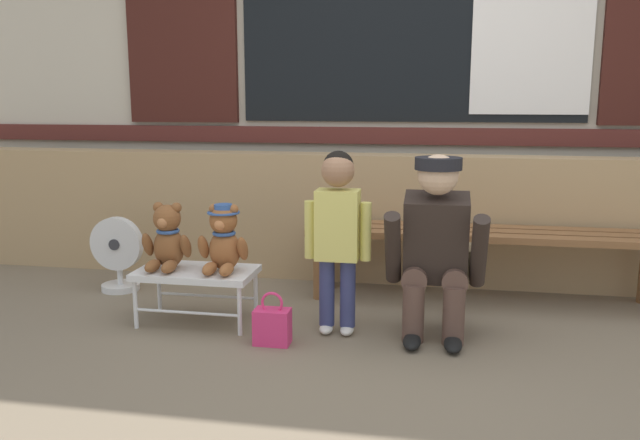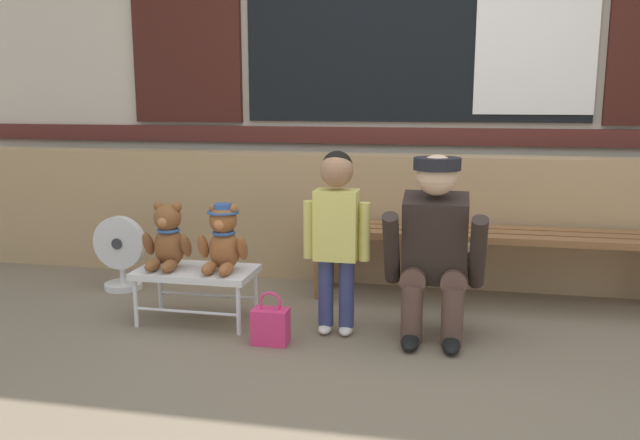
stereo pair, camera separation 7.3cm
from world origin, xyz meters
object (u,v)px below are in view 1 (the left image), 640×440
Objects in this scene: teddy_bear_plain at (167,239)px; child_standing at (338,222)px; small_display_bench at (196,275)px; teddy_bear_with_hat at (223,240)px; handbag_on_ground at (272,326)px; adult_crouching at (438,247)px; floor_fan at (118,254)px; wooden_bench_long at (482,241)px.

child_standing reaches higher than teddy_bear_plain.
teddy_bear_with_hat is at bearing 0.77° from small_display_bench.
handbag_on_ground is at bearing -36.09° from teddy_bear_with_hat.
small_display_bench is 0.26m from teddy_bear_with_hat.
adult_crouching reaches higher than handbag_on_ground.
teddy_bear_plain is at bearing -179.72° from adult_crouching.
child_standing is at bearing -18.23° from floor_fan.
handbag_on_ground is at bearing -143.45° from child_standing.
small_display_bench is (-1.55, -0.69, -0.11)m from wooden_bench_long.
wooden_bench_long is 1.84m from teddy_bear_plain.
child_standing is (0.78, -0.02, 0.33)m from small_display_bench.
teddy_bear_with_hat reaches higher than small_display_bench.
small_display_bench is 0.85m from child_standing.
floor_fan is (-0.71, 0.47, -0.03)m from small_display_bench.
teddy_bear_plain reaches higher than handbag_on_ground.
handbag_on_ground is at bearing -30.64° from floor_fan.
handbag_on_ground is 1.40m from floor_fan.
teddy_bear_plain is 0.78m from handbag_on_ground.
small_display_bench is 1.76× the size of teddy_bear_with_hat.
child_standing reaches higher than floor_fan.
teddy_bear_plain is 0.38× the size of child_standing.
teddy_bear_with_hat reaches higher than floor_fan.
floor_fan is at bearing 151.58° from teddy_bear_with_hat.
adult_crouching is at bearing 16.98° from handbag_on_ground.
teddy_bear_with_hat is 1.34× the size of handbag_on_ground.
teddy_bear_plain is at bearing -40.55° from floor_fan.
teddy_bear_plain reaches higher than wooden_bench_long.
floor_fan reaches higher than wooden_bench_long.
teddy_bear_with_hat is at bearing -153.77° from wooden_bench_long.
teddy_bear_plain is 0.95m from child_standing.
wooden_bench_long is 2.19× the size of child_standing.
floor_fan reaches higher than small_display_bench.
small_display_bench is at bearing -179.23° from teddy_bear_with_hat.
small_display_bench is 1.33× the size of floor_fan.
floor_fan is (-1.49, 0.49, -0.35)m from child_standing.
child_standing reaches higher than small_display_bench.
handbag_on_ground is 0.57× the size of floor_fan.
child_standing is at bearing -1.85° from teddy_bear_with_hat.
adult_crouching is (1.45, 0.01, 0.02)m from teddy_bear_plain.
adult_crouching is at bearing -13.10° from floor_fan.
adult_crouching is at bearing 2.98° from child_standing.
wooden_bench_long is 0.73m from adult_crouching.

